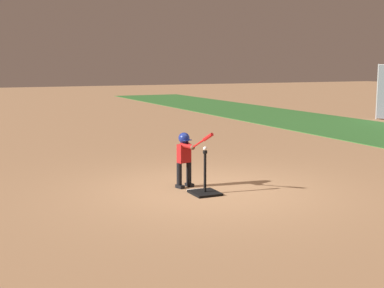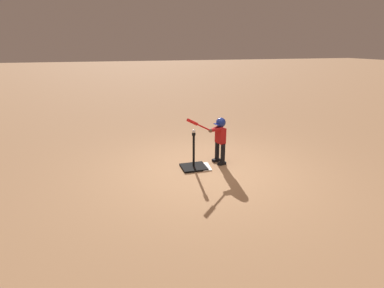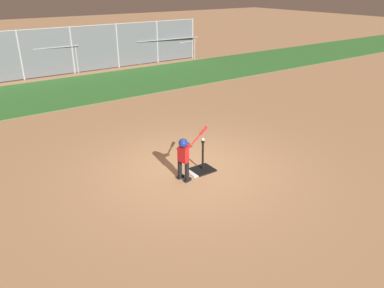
# 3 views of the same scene
# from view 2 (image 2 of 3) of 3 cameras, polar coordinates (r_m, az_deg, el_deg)

# --- Properties ---
(ground_plane) EXTENTS (90.00, 90.00, 0.00)m
(ground_plane) POSITION_cam_2_polar(r_m,az_deg,el_deg) (6.26, 2.79, -5.15)
(ground_plane) COLOR #AD7F56
(home_plate) EXTENTS (0.49, 0.49, 0.02)m
(home_plate) POSITION_cam_2_polar(r_m,az_deg,el_deg) (6.42, 1.50, -4.40)
(home_plate) COLOR white
(home_plate) RESTS_ON ground_plane
(batting_tee) EXTENTS (0.52, 0.47, 0.78)m
(batting_tee) POSITION_cam_2_polar(r_m,az_deg,el_deg) (6.37, 0.32, -3.85)
(batting_tee) COLOR black
(batting_tee) RESTS_ON ground_plane
(batter_child) EXTENTS (0.91, 0.39, 1.11)m
(batter_child) POSITION_cam_2_polar(r_m,az_deg,el_deg) (6.46, 5.16, 1.71)
(batter_child) COLOR black
(batter_child) RESTS_ON ground_plane
(baseball) EXTENTS (0.07, 0.07, 0.07)m
(baseball) POSITION_cam_2_polar(r_m,az_deg,el_deg) (6.13, 0.33, 2.45)
(baseball) COLOR white
(baseball) RESTS_ON batting_tee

